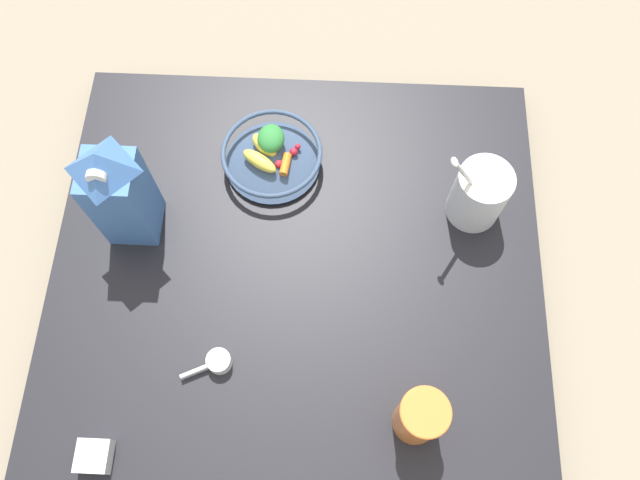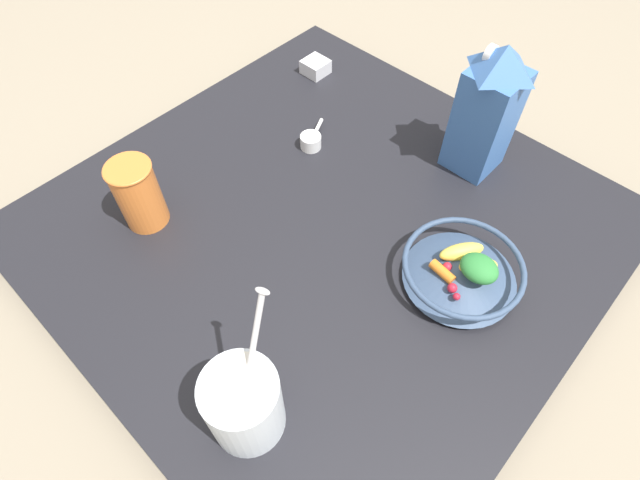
# 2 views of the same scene
# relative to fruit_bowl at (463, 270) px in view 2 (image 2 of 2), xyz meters

# --- Properties ---
(ground_plane) EXTENTS (6.00, 6.00, 0.00)m
(ground_plane) POSITION_rel_fruit_bowl_xyz_m (0.06, -0.26, -0.08)
(ground_plane) COLOR gray
(countertop) EXTENTS (0.94, 0.94, 0.05)m
(countertop) POSITION_rel_fruit_bowl_xyz_m (0.06, -0.26, -0.06)
(countertop) COLOR black
(countertop) RESTS_ON ground_plane
(fruit_bowl) EXTENTS (0.20, 0.20, 0.08)m
(fruit_bowl) POSITION_rel_fruit_bowl_xyz_m (0.00, 0.00, 0.00)
(fruit_bowl) COLOR #384C6B
(fruit_bowl) RESTS_ON countertop
(milk_carton) EXTENTS (0.09, 0.09, 0.27)m
(milk_carton) POSITION_rel_fruit_bowl_xyz_m (-0.26, -0.14, 0.10)
(milk_carton) COLOR #3D6BB2
(milk_carton) RESTS_ON countertop
(yogurt_tub) EXTENTS (0.14, 0.10, 0.24)m
(yogurt_tub) POSITION_rel_fruit_bowl_xyz_m (0.40, -0.09, 0.04)
(yogurt_tub) COLOR silver
(yogurt_tub) RESTS_ON countertop
(drinking_cup) EXTENTS (0.08, 0.08, 0.14)m
(drinking_cup) POSITION_rel_fruit_bowl_xyz_m (0.28, -0.50, 0.04)
(drinking_cup) COLOR orange
(drinking_cup) RESTS_ON countertop
(spice_jar) EXTENTS (0.06, 0.06, 0.03)m
(spice_jar) POSITION_rel_fruit_bowl_xyz_m (-0.26, -0.58, -0.02)
(spice_jar) COLOR silver
(spice_jar) RESTS_ON countertop
(measuring_scoop) EXTENTS (0.09, 0.06, 0.03)m
(measuring_scoop) POSITION_rel_fruit_bowl_xyz_m (-0.07, -0.41, -0.02)
(measuring_scoop) COLOR white
(measuring_scoop) RESTS_ON countertop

